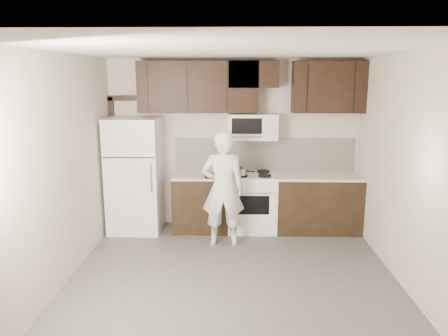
{
  "coord_description": "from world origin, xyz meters",
  "views": [
    {
      "loc": [
        0.02,
        -4.75,
        2.44
      ],
      "look_at": [
        -0.12,
        0.9,
        1.23
      ],
      "focal_mm": 35.0,
      "sensor_mm": 36.0,
      "label": 1
    }
  ],
  "objects_px": {
    "stove": "(252,202)",
    "refrigerator": "(135,175)",
    "microwave": "(253,127)",
    "person": "(223,189)"
  },
  "relations": [
    {
      "from": "stove",
      "to": "refrigerator",
      "type": "xyz_separation_m",
      "value": [
        -1.85,
        -0.05,
        0.44
      ]
    },
    {
      "from": "refrigerator",
      "to": "person",
      "type": "distance_m",
      "value": 1.52
    },
    {
      "from": "stove",
      "to": "person",
      "type": "height_order",
      "value": "person"
    },
    {
      "from": "refrigerator",
      "to": "microwave",
      "type": "bearing_deg",
      "value": 5.15
    },
    {
      "from": "stove",
      "to": "microwave",
      "type": "height_order",
      "value": "microwave"
    },
    {
      "from": "microwave",
      "to": "refrigerator",
      "type": "bearing_deg",
      "value": -174.85
    },
    {
      "from": "microwave",
      "to": "person",
      "type": "xyz_separation_m",
      "value": [
        -0.45,
        -0.75,
        -0.81
      ]
    },
    {
      "from": "microwave",
      "to": "person",
      "type": "height_order",
      "value": "microwave"
    },
    {
      "from": "microwave",
      "to": "person",
      "type": "distance_m",
      "value": 1.19
    },
    {
      "from": "stove",
      "to": "refrigerator",
      "type": "distance_m",
      "value": 1.9
    }
  ]
}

